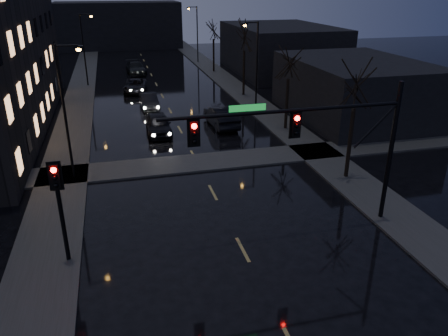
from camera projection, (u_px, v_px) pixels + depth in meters
sidewalk_left at (77, 108)px, 41.73m from camera, size 3.00×140.00×0.12m
sidewalk_right at (247, 97)px, 45.60m from camera, size 3.00×140.00×0.12m
sidewalk_cross at (198, 163)px, 28.94m from camera, size 40.00×3.00×0.12m
commercial_right_near at (354, 89)px, 38.20m from camera, size 10.00×14.00×5.00m
commercial_right_far at (280, 49)px, 57.98m from camera, size 12.00×18.00×6.00m
far_block at (118, 25)px, 79.82m from camera, size 22.00×10.00×8.00m
signal_mast at (321, 133)px, 19.46m from camera, size 11.11×0.41×7.00m
signal_pole_left at (59, 199)px, 17.60m from camera, size 0.35×0.41×4.53m
tree_near at (358, 76)px, 24.43m from camera, size 3.52×3.52×8.08m
tree_mid_a at (289, 57)px, 33.51m from camera, size 3.30×3.30×7.58m
tree_mid_b at (245, 31)px, 43.91m from camera, size 3.74×3.74×8.59m
tree_far at (213, 25)px, 56.62m from camera, size 3.43×3.43×7.88m
streetlight_l_near at (67, 102)px, 24.94m from camera, size 1.53×0.28×8.00m
streetlight_l_far at (85, 44)px, 49.03m from camera, size 1.53×0.28×8.00m
streetlight_r_mid at (255, 59)px, 39.09m from camera, size 1.53×0.28×8.00m
streetlight_r_far at (196, 30)px, 64.07m from camera, size 1.53×0.28×8.00m
oncoming_car_a at (158, 124)px, 34.36m from camera, size 2.00×4.72×1.59m
oncoming_car_b at (149, 101)px, 41.45m from camera, size 1.67×4.35×1.42m
oncoming_car_c at (135, 86)px, 47.84m from camera, size 2.97×5.26×1.39m
oncoming_car_d at (136, 68)px, 57.35m from camera, size 2.68×5.64×1.59m
lead_car at (221, 116)px, 36.20m from camera, size 2.05×5.22×1.69m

